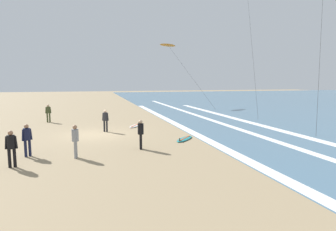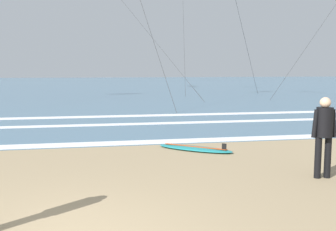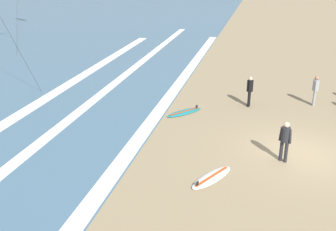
{
  "view_description": "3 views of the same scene",
  "coord_description": "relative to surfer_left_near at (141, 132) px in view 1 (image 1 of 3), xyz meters",
  "views": [
    {
      "loc": [
        20.1,
        -0.28,
        3.7
      ],
      "look_at": [
        2.75,
        4.38,
        1.49
      ],
      "focal_mm": 30.62,
      "sensor_mm": 36.0,
      "label": 1
    },
    {
      "loc": [
        0.65,
        -4.65,
        2.14
      ],
      "look_at": [
        2.99,
        7.44,
        0.68
      ],
      "focal_mm": 42.2,
      "sensor_mm": 36.0,
      "label": 2
    },
    {
      "loc": [
        -14.96,
        1.76,
        7.18
      ],
      "look_at": [
        -0.02,
        5.35,
        1.14
      ],
      "focal_mm": 42.65,
      "sensor_mm": 36.0,
      "label": 3
    }
  ],
  "objects": [
    {
      "name": "ground_plane",
      "position": [
        -5.09,
        -2.23,
        -0.96
      ],
      "size": [
        160.0,
        160.0,
        0.0
      ],
      "primitive_type": "plane",
      "color": "#9E8763"
    },
    {
      "name": "wave_foam_shoreline",
      "position": [
        -3.43,
        4.37,
        -0.94
      ],
      "size": [
        45.4,
        0.66,
        0.01
      ],
      "primitive_type": "cube",
      "color": "white",
      "rests_on": "ocean_surface"
    },
    {
      "name": "wave_foam_mid_break",
      "position": [
        -6.04,
        8.27,
        -0.94
      ],
      "size": [
        58.6,
        0.59,
        0.01
      ],
      "primitive_type": "cube",
      "color": "white",
      "rests_on": "ocean_surface"
    },
    {
      "name": "wave_foam_outer_break",
      "position": [
        -4.08,
        10.94,
        -0.94
      ],
      "size": [
        42.49,
        0.77,
        0.01
      ],
      "primitive_type": "cube",
      "color": "white",
      "rests_on": "ocean_surface"
    },
    {
      "name": "surfer_left_near",
      "position": [
        0.0,
        0.0,
        0.0
      ],
      "size": [
        0.51,
        0.32,
        1.6
      ],
      "color": "black",
      "rests_on": "ground"
    },
    {
      "name": "surfer_mid_group",
      "position": [
        -5.89,
        -1.57,
        0.0
      ],
      "size": [
        0.32,
        0.49,
        1.6
      ],
      "color": "#232328",
      "rests_on": "ground"
    },
    {
      "name": "surfer_right_near",
      "position": [
        0.08,
        -5.58,
        0.0
      ],
      "size": [
        0.35,
        0.48,
        1.6
      ],
      "color": "#141938",
      "rests_on": "ground"
    },
    {
      "name": "surfer_background_far",
      "position": [
        0.94,
        -3.31,
        0.0
      ],
      "size": [
        0.51,
        0.32,
        1.6
      ],
      "color": "gray",
      "rests_on": "ground"
    },
    {
      "name": "surfer_left_far",
      "position": [
        -11.99,
        -6.21,
        0.0
      ],
      "size": [
        0.32,
        0.51,
        1.6
      ],
      "color": "#384223",
      "rests_on": "ground"
    },
    {
      "name": "surfer_foreground_main",
      "position": [
        1.81,
        -5.85,
        0.0
      ],
      "size": [
        0.32,
        0.51,
        1.6
      ],
      "color": "black",
      "rests_on": "ground"
    },
    {
      "name": "surfboard_near_water",
      "position": [
        -1.78,
        3.08,
        -0.91
      ],
      "size": [
        2.0,
        1.8,
        0.25
      ],
      "color": "teal",
      "rests_on": "ground"
    },
    {
      "name": "surfboard_right_spare",
      "position": [
        -7.82,
        0.88,
        -0.91
      ],
      "size": [
        2.13,
        1.54,
        0.25
      ],
      "color": "silver",
      "rests_on": "ground"
    },
    {
      "name": "kite_orange_high_right",
      "position": [
        -25.91,
        8.51,
        7.76
      ],
      "size": [
        8.22,
        6.04,
        8.99
      ],
      "color": "orange",
      "rests_on": "ground"
    }
  ]
}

